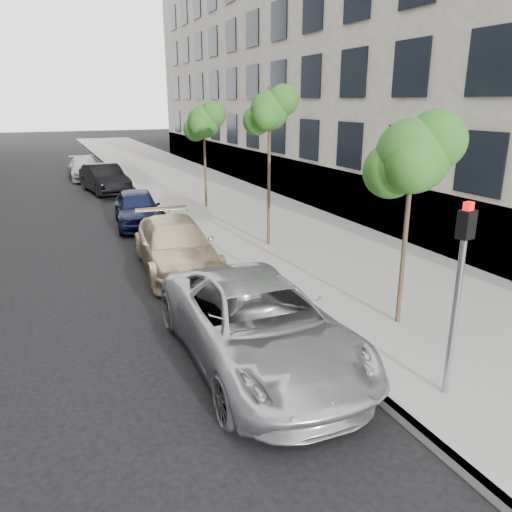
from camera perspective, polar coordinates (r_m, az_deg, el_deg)
ground at (r=8.42m, az=4.69°, el=-15.90°), size 160.00×160.00×0.00m
sidewalk at (r=31.47m, az=-9.20°, el=8.83°), size 6.40×72.00×0.14m
curb at (r=30.85m, az=-14.87°, el=8.31°), size 0.15×72.00×0.14m
tree_near at (r=10.19m, az=17.57°, el=10.86°), size 1.77×1.57×4.33m
tree_mid at (r=15.65m, az=1.64°, el=16.24°), size 1.56×1.36×4.95m
tree_far at (r=21.73m, az=-5.92°, el=15.00°), size 1.70×1.50×4.45m
signal_pole at (r=8.02m, az=22.21°, el=-2.40°), size 0.27×0.23×3.09m
minivan at (r=9.05m, az=0.26°, el=-7.78°), size 2.65×5.56×1.53m
suv at (r=14.22m, az=-9.16°, el=1.18°), size 2.31×4.97×1.40m
sedan_blue at (r=19.66m, az=-13.41°, el=5.37°), size 2.05×4.20×1.38m
sedan_black at (r=27.25m, az=-16.92°, el=8.43°), size 2.21×4.66×1.47m
sedan_rear at (r=32.57m, az=-18.96°, el=9.44°), size 1.86×4.49×1.30m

